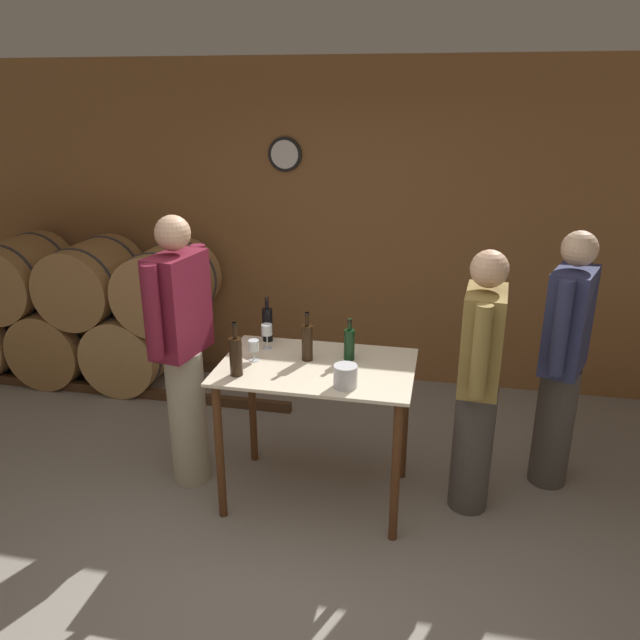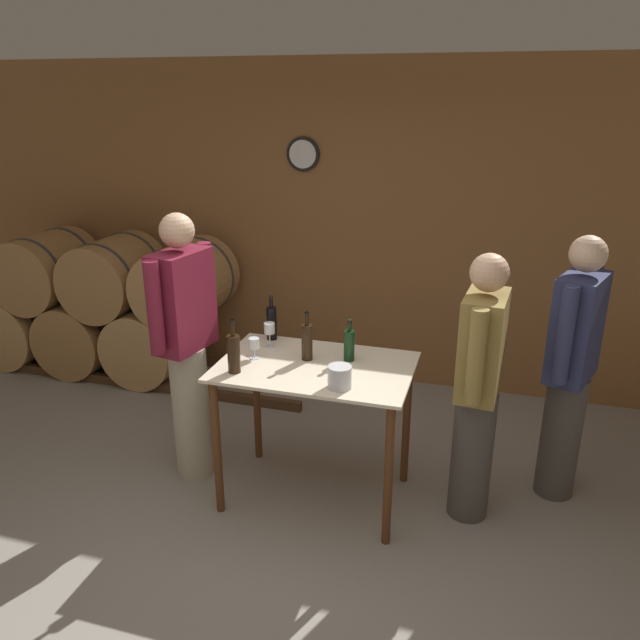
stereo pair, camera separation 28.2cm
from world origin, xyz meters
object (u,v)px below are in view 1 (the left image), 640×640
object	(u,v)px
wine_bottle_left	(267,323)
ice_bucket	(345,376)
wine_bottle_far_left	(236,355)
person_visitor_bearded	(479,380)
wine_bottle_right	(349,343)
wine_glass_near_left	(254,346)
person_host	(564,357)
person_visitor_with_scarf	(182,349)
wine_glass_near_center	(267,331)
wine_bottle_center	(307,341)

from	to	relation	value
wine_bottle_left	ice_bucket	bearing A→B (deg)	-43.02
wine_bottle_far_left	person_visitor_bearded	xyz separation A→B (m)	(1.36, 0.31, -0.17)
wine_bottle_right	wine_bottle_left	bearing A→B (deg)	161.27
wine_bottle_far_left	wine_glass_near_left	xyz separation A→B (m)	(0.04, 0.22, -0.03)
person_host	person_visitor_with_scarf	bearing A→B (deg)	-168.73
wine_glass_near_center	person_visitor_with_scarf	xyz separation A→B (m)	(-0.49, -0.18, -0.09)
wine_glass_near_center	wine_glass_near_left	bearing A→B (deg)	-97.63
wine_bottle_left	wine_bottle_right	world-z (taller)	wine_bottle_left
wine_bottle_right	person_host	distance (m)	1.34
wine_bottle_far_left	wine_bottle_right	xyz separation A→B (m)	(0.59, 0.35, -0.02)
wine_bottle_left	wine_glass_near_left	xyz separation A→B (m)	(0.01, -0.32, -0.03)
person_host	person_visitor_bearded	size ratio (longest dim) A/B	1.03
wine_bottle_far_left	person_host	bearing A→B (deg)	20.15
wine_bottle_center	wine_glass_near_center	world-z (taller)	wine_bottle_center
wine_bottle_center	wine_glass_near_left	distance (m)	0.32
ice_bucket	person_visitor_bearded	distance (m)	0.81
wine_glass_near_left	person_host	xyz separation A→B (m)	(1.84, 0.47, -0.11)
wine_glass_near_left	wine_glass_near_center	xyz separation A→B (m)	(0.03, 0.20, 0.03)
wine_bottle_left	wine_glass_near_center	size ratio (longest dim) A/B	1.83
person_visitor_with_scarf	person_visitor_bearded	xyz separation A→B (m)	(1.79, 0.09, -0.08)
wine_bottle_left	wine_bottle_center	xyz separation A→B (m)	(0.32, -0.25, 0.00)
wine_bottle_far_left	person_visitor_bearded	distance (m)	1.41
wine_glass_near_left	ice_bucket	distance (m)	0.64
wine_bottle_left	wine_bottle_center	distance (m)	0.41
wine_bottle_right	wine_glass_near_left	xyz separation A→B (m)	(-0.56, -0.13, -0.01)
person_host	person_visitor_bearded	distance (m)	0.64
ice_bucket	person_visitor_with_scarf	world-z (taller)	person_visitor_with_scarf
wine_glass_near_left	person_host	world-z (taller)	person_host
wine_bottle_center	wine_glass_near_center	distance (m)	0.31
wine_bottle_center	wine_glass_near_left	world-z (taller)	wine_bottle_center
ice_bucket	person_visitor_bearded	world-z (taller)	person_visitor_bearded
wine_glass_near_left	person_visitor_with_scarf	bearing A→B (deg)	178.37
person_host	person_visitor_with_scarf	xyz separation A→B (m)	(-2.31, -0.46, 0.05)
wine_bottle_center	wine_bottle_right	size ratio (longest dim) A/B	1.17
wine_bottle_left	person_host	bearing A→B (deg)	4.61
person_host	wine_bottle_right	bearing A→B (deg)	-165.15
wine_bottle_right	wine_glass_near_left	size ratio (longest dim) A/B	2.00
wine_glass_near_center	person_visitor_bearded	world-z (taller)	person_visitor_bearded
wine_bottle_center	person_visitor_bearded	distance (m)	1.03
ice_bucket	wine_bottle_left	bearing A→B (deg)	136.98
wine_bottle_left	person_visitor_bearded	size ratio (longest dim) A/B	0.18
wine_glass_near_center	person_visitor_bearded	size ratio (longest dim) A/B	0.10
wine_bottle_right	wine_glass_near_center	world-z (taller)	wine_bottle_right
wine_glass_near_center	person_visitor_with_scarf	world-z (taller)	person_visitor_with_scarf
ice_bucket	wine_glass_near_center	bearing A→B (deg)	142.68
wine_glass_near_left	person_visitor_with_scarf	size ratio (longest dim) A/B	0.07
wine_glass_near_left	wine_glass_near_center	bearing A→B (deg)	82.37
wine_glass_near_left	person_visitor_bearded	world-z (taller)	person_visitor_bearded
ice_bucket	person_host	bearing A→B (deg)	29.82
wine_bottle_center	wine_glass_near_left	size ratio (longest dim) A/B	2.33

